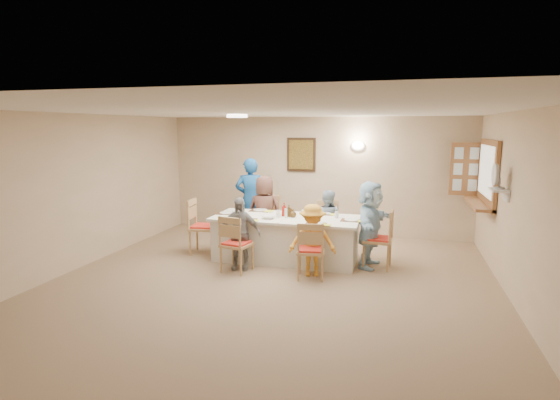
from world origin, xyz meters
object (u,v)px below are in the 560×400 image
(serving_hatch, at_px, (488,174))
(diner_back_right, at_px, (327,221))
(desk_fan, at_px, (498,179))
(diner_front_right, at_px, (312,240))
(condiment_ketchup, at_px, (284,210))
(diner_front_left, at_px, (239,233))
(diner_right_end, at_px, (370,224))
(chair_back_left, at_px, (267,221))
(chair_right_end, at_px, (378,239))
(chair_front_right, at_px, (311,249))
(dining_table, at_px, (286,238))
(chair_left_end, at_px, (204,226))
(caregiver, at_px, (250,199))
(chair_back_right, at_px, (328,226))
(diner_back_left, at_px, (265,212))
(chair_front_left, at_px, (237,243))

(serving_hatch, height_order, diner_back_right, serving_hatch)
(desk_fan, relative_size, diner_front_right, 0.27)
(condiment_ketchup, bearing_deg, diner_front_left, -126.73)
(diner_front_left, height_order, diner_right_end, diner_right_end)
(chair_back_left, relative_size, diner_back_right, 0.84)
(chair_back_left, distance_m, diner_front_right, 1.91)
(diner_right_end, bearing_deg, chair_right_end, -80.37)
(chair_front_right, relative_size, diner_front_left, 0.76)
(dining_table, height_order, chair_left_end, chair_left_end)
(serving_hatch, distance_m, chair_front_right, 3.41)
(diner_front_left, bearing_deg, diner_right_end, 10.21)
(diner_back_right, xyz_separation_m, diner_front_left, (-1.20, -1.36, 0.01))
(chair_back_left, xyz_separation_m, chair_front_right, (1.20, -1.60, -0.04))
(diner_front_right, relative_size, diner_right_end, 0.79)
(caregiver, bearing_deg, chair_right_end, 140.87)
(caregiver, bearing_deg, dining_table, 117.13)
(chair_back_right, bearing_deg, diner_back_right, -100.57)
(diner_right_end, bearing_deg, diner_back_right, 59.96)
(dining_table, distance_m, chair_front_right, 1.00)
(diner_right_end, distance_m, condiment_ketchup, 1.48)
(chair_front_right, relative_size, caregiver, 0.54)
(desk_fan, xyz_separation_m, chair_back_right, (-2.59, 1.15, -1.09))
(desk_fan, bearing_deg, diner_back_left, 164.78)
(chair_back_left, relative_size, diner_back_left, 0.70)
(serving_hatch, bearing_deg, diner_right_end, -152.09)
(dining_table, relative_size, diner_right_end, 1.75)
(dining_table, height_order, chair_back_right, chair_back_right)
(chair_front_right, distance_m, chair_left_end, 2.29)
(diner_front_right, xyz_separation_m, diner_right_end, (0.82, 0.68, 0.15))
(chair_back_right, relative_size, chair_right_end, 0.95)
(diner_back_left, relative_size, caregiver, 0.83)
(diner_back_left, xyz_separation_m, condiment_ketchup, (0.55, -0.62, 0.18))
(desk_fan, relative_size, chair_front_right, 0.33)
(chair_back_left, height_order, diner_right_end, diner_right_end)
(diner_front_left, distance_m, diner_front_right, 1.20)
(diner_back_right, distance_m, caregiver, 1.73)
(chair_back_left, distance_m, chair_front_left, 1.60)
(serving_hatch, distance_m, caregiver, 4.41)
(desk_fan, distance_m, diner_front_right, 2.80)
(chair_front_left, xyz_separation_m, diner_front_right, (1.20, 0.12, 0.10))
(chair_front_left, relative_size, chair_left_end, 0.92)
(dining_table, height_order, diner_right_end, diner_right_end)
(serving_hatch, xyz_separation_m, chair_right_end, (-1.75, -1.00, -1.02))
(chair_right_end, distance_m, caregiver, 2.86)
(diner_back_right, bearing_deg, chair_front_left, 55.32)
(chair_back_right, bearing_deg, chair_right_end, -50.67)
(chair_right_end, bearing_deg, desk_fan, 81.73)
(chair_back_left, xyz_separation_m, chair_front_left, (0.00, -1.60, -0.02))
(chair_back_right, bearing_deg, diner_front_left, -139.60)
(serving_hatch, distance_m, chair_front_left, 4.42)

